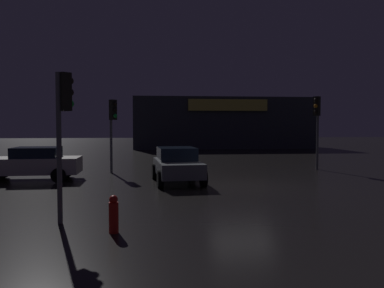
{
  "coord_description": "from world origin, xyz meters",
  "views": [
    {
      "loc": [
        -3.65,
        -15.34,
        2.45
      ],
      "look_at": [
        -1.74,
        2.98,
        1.55
      ],
      "focal_mm": 36.71,
      "sensor_mm": 36.0,
      "label": 1
    }
  ],
  "objects": [
    {
      "name": "traffic_signal_cross_right",
      "position": [
        -5.82,
        -5.31,
        2.77
      ],
      "size": [
        0.43,
        0.42,
        3.74
      ],
      "color": "#595B60",
      "rests_on": "ground"
    },
    {
      "name": "traffic_signal_main",
      "position": [
        5.32,
        5.18,
        2.93
      ],
      "size": [
        0.42,
        0.42,
        3.99
      ],
      "color": "#595B60",
      "rests_on": "ground"
    },
    {
      "name": "car_near",
      "position": [
        -2.56,
        1.24,
        0.78
      ],
      "size": [
        2.18,
        4.03,
        1.49
      ],
      "color": "slate",
      "rests_on": "ground"
    },
    {
      "name": "car_far",
      "position": [
        -8.94,
        2.56,
        0.76
      ],
      "size": [
        4.35,
        2.08,
        1.47
      ],
      "color": "silver",
      "rests_on": "ground"
    },
    {
      "name": "fire_hydrant",
      "position": [
        -4.5,
        -6.42,
        0.43
      ],
      "size": [
        0.22,
        0.22,
        0.86
      ],
      "color": "red",
      "rests_on": "ground"
    },
    {
      "name": "store_building",
      "position": [
        3.97,
        27.04,
        2.66
      ],
      "size": [
        18.77,
        7.76,
        5.31
      ],
      "color": "#33383D",
      "rests_on": "ground"
    },
    {
      "name": "ground_plane",
      "position": [
        0.0,
        0.0,
        0.0
      ],
      "size": [
        120.0,
        120.0,
        0.0
      ],
      "primitive_type": "plane",
      "color": "black"
    },
    {
      "name": "traffic_signal_cross_left",
      "position": [
        -5.59,
        4.89,
        2.72
      ],
      "size": [
        0.43,
        0.41,
        3.73
      ],
      "color": "#595B60",
      "rests_on": "ground"
    }
  ]
}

